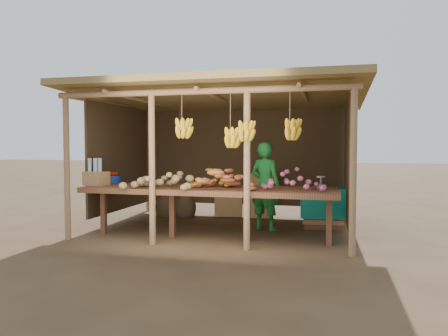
# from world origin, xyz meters

# --- Properties ---
(ground) EXTENTS (60.00, 60.00, 0.00)m
(ground) POSITION_xyz_m (0.00, 0.00, 0.00)
(ground) COLOR brown
(ground) RESTS_ON ground
(stall_structure) EXTENTS (4.70, 3.50, 2.43)m
(stall_structure) POSITION_xyz_m (0.07, -0.04, 1.91)
(stall_structure) COLOR #9A754F
(stall_structure) RESTS_ON ground
(counter) EXTENTS (3.90, 1.05, 0.80)m
(counter) POSITION_xyz_m (0.00, -0.95, 0.74)
(counter) COLOR brown
(counter) RESTS_ON ground
(potato_heap) EXTENTS (1.20, 0.96, 0.37)m
(potato_heap) POSITION_xyz_m (-0.62, -1.24, 0.98)
(potato_heap) COLOR olive
(potato_heap) RESTS_ON counter
(sweet_potato_heap) EXTENTS (1.14, 0.88, 0.36)m
(sweet_potato_heap) POSITION_xyz_m (0.28, -1.12, 0.98)
(sweet_potato_heap) COLOR #B1582D
(sweet_potato_heap) RESTS_ON counter
(onion_heap) EXTENTS (0.97, 0.70, 0.36)m
(onion_heap) POSITION_xyz_m (1.28, -0.99, 0.98)
(onion_heap) COLOR #AA5369
(onion_heap) RESTS_ON counter
(banana_pile) EXTENTS (0.62, 0.47, 0.35)m
(banana_pile) POSITION_xyz_m (-0.01, -0.76, 0.97)
(banana_pile) COLOR gold
(banana_pile) RESTS_ON counter
(tomato_basin) EXTENTS (0.34, 0.34, 0.18)m
(tomato_basin) POSITION_xyz_m (-1.90, -0.50, 0.87)
(tomato_basin) COLOR navy
(tomato_basin) RESTS_ON counter
(bottle_box) EXTENTS (0.40, 0.34, 0.44)m
(bottle_box) POSITION_xyz_m (-1.89, -1.02, 0.97)
(bottle_box) COLOR #9C7646
(bottle_box) RESTS_ON counter
(vendor) EXTENTS (0.64, 0.54, 1.51)m
(vendor) POSITION_xyz_m (0.73, -0.00, 0.75)
(vendor) COLOR #1B7B2D
(vendor) RESTS_ON ground
(tarp_crate) EXTENTS (0.83, 0.73, 0.92)m
(tarp_crate) POSITION_xyz_m (1.69, 0.49, 0.38)
(tarp_crate) COLOR brown
(tarp_crate) RESTS_ON ground
(carton_stack) EXTENTS (1.23, 0.53, 0.89)m
(carton_stack) POSITION_xyz_m (0.21, 1.20, 0.39)
(carton_stack) COLOR #9C7646
(carton_stack) RESTS_ON ground
(burlap_sacks) EXTENTS (0.84, 0.44, 0.59)m
(burlap_sacks) POSITION_xyz_m (-1.19, 0.78, 0.26)
(burlap_sacks) COLOR #4D3A23
(burlap_sacks) RESTS_ON ground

